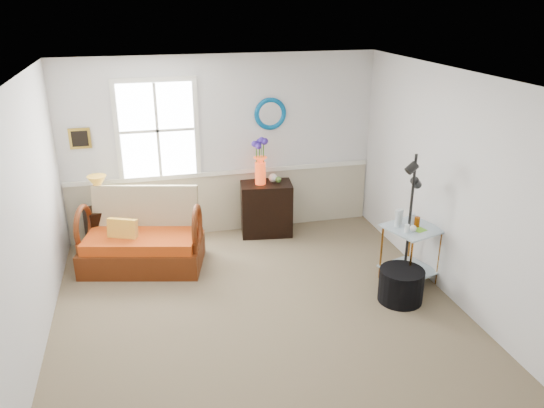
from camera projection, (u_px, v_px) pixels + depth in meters
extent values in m
cube|color=brown|center=(263.00, 320.00, 5.83)|extent=(4.50, 5.00, 0.01)
cube|color=white|center=(261.00, 80.00, 4.88)|extent=(4.50, 5.00, 0.01)
cube|color=silver|center=(223.00, 147.00, 7.61)|extent=(4.50, 0.01, 2.60)
cube|color=silver|center=(358.00, 367.00, 3.10)|extent=(4.50, 0.01, 2.60)
cube|color=silver|center=(23.00, 233.00, 4.85)|extent=(0.01, 5.00, 2.60)
cube|color=silver|center=(460.00, 192.00, 5.86)|extent=(0.01, 5.00, 2.60)
cube|color=#ADA48A|center=(225.00, 202.00, 7.91)|extent=(4.46, 0.02, 0.90)
cube|color=silver|center=(224.00, 173.00, 7.73)|extent=(4.46, 0.04, 0.06)
cube|color=#B48D2F|center=(80.00, 138.00, 7.07)|extent=(0.28, 0.03, 0.28)
torus|color=#0670AA|center=(270.00, 114.00, 7.59)|extent=(0.47, 0.07, 0.47)
imported|color=#4A742E|center=(109.00, 198.00, 7.18)|extent=(0.42, 0.43, 0.25)
cylinder|color=black|center=(401.00, 285.00, 6.14)|extent=(0.68, 0.68, 0.40)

